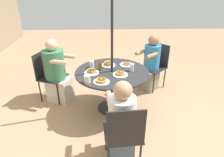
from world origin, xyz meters
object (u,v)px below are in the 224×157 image
object	(u,v)px
diner_east	(151,65)
diner_north	(121,124)
drinking_glass_b	(132,67)
coffee_cup	(87,79)
diner_south	(57,74)
pancake_plate_a	(101,81)
patio_chair_south	(48,73)
patio_table	(112,78)
pancake_plate_d	(127,64)
patio_chair_east	(156,63)
pancake_plate_c	(120,74)
syrup_bottle	(100,66)
drinking_glass_a	(92,64)
pancake_plate_e	(92,72)
pancake_plate_b	(109,64)
patio_chair_north	(124,133)

from	to	relation	value
diner_east	diner_north	bearing A→B (deg)	116.60
diner_east	drinking_glass_b	world-z (taller)	diner_east
diner_north	coffee_cup	xyz separation A→B (m)	(0.66, 0.44, 0.27)
diner_south	pancake_plate_a	world-z (taller)	diner_south
diner_east	patio_chair_south	xyz separation A→B (m)	(-0.29, 1.92, -0.01)
patio_table	pancake_plate_d	world-z (taller)	pancake_plate_d
patio_chair_east	pancake_plate_c	distance (m)	1.24
syrup_bottle	drinking_glass_b	size ratio (longest dim) A/B	1.37
patio_chair_south	patio_table	bearing A→B (deg)	90.00
pancake_plate_c	drinking_glass_a	xyz separation A→B (m)	(0.31, 0.45, 0.04)
patio_chair_south	pancake_plate_d	world-z (taller)	patio_chair_south
diner_south	patio_chair_east	bearing A→B (deg)	122.65
patio_chair_east	drinking_glass_b	xyz separation A→B (m)	(-0.78, 0.59, 0.26)
drinking_glass_a	patio_chair_east	bearing A→B (deg)	-63.30
diner_south	pancake_plate_d	size ratio (longest dim) A/B	4.92
diner_south	pancake_plate_e	size ratio (longest dim) A/B	4.92
diner_south	drinking_glass_a	distance (m)	0.71
diner_north	patio_chair_south	distance (m)	1.88
diner_north	patio_chair_east	distance (m)	2.01
coffee_cup	patio_table	bearing A→B (deg)	-44.32
pancake_plate_b	patio_chair_south	bearing A→B (deg)	81.73
pancake_plate_a	pancake_plate_c	size ratio (longest dim) A/B	1.00
diner_east	pancake_plate_a	size ratio (longest dim) A/B	4.80
pancake_plate_b	pancake_plate_c	bearing A→B (deg)	-155.47
patio_table	pancake_plate_a	distance (m)	0.43
diner_south	drinking_glass_b	distance (m)	1.36
patio_table	patio_chair_south	distance (m)	1.21
patio_chair_north	pancake_plate_b	xyz separation A→B (m)	(1.44, 0.14, 0.23)
diner_south	pancake_plate_c	xyz separation A→B (m)	(-0.48, -1.10, 0.21)
patio_chair_east	patio_chair_north	bearing A→B (deg)	116.62
pancake_plate_c	syrup_bottle	size ratio (longest dim) A/B	1.38
coffee_cup	drinking_glass_a	distance (m)	0.54
patio_chair_north	syrup_bottle	distance (m)	1.34
patio_table	patio_chair_north	distance (m)	1.21
diner_north	drinking_glass_b	distance (m)	1.10
diner_east	coffee_cup	world-z (taller)	diner_east
patio_chair_north	pancake_plate_e	distance (m)	1.24
diner_north	coffee_cup	size ratio (longest dim) A/B	9.23
patio_chair_south	pancake_plate_d	size ratio (longest dim) A/B	3.84
patio_chair_east	pancake_plate_a	bearing A→B (deg)	96.12
patio_chair_north	pancake_plate_b	world-z (taller)	patio_chair_north
pancake_plate_d	pancake_plate_b	bearing A→B (deg)	91.75
coffee_cup	drinking_glass_b	xyz separation A→B (m)	(0.38, -0.68, 0.00)
pancake_plate_b	pancake_plate_d	world-z (taller)	pancake_plate_b
patio_chair_east	drinking_glass_a	bearing A→B (deg)	75.63
syrup_bottle	coffee_cup	world-z (taller)	syrup_bottle
diner_east	pancake_plate_c	bearing A→B (deg)	100.30
patio_chair_east	diner_south	xyz separation A→B (m)	(-0.46, 1.89, 0.01)
diner_south	patio_chair_north	bearing A→B (deg)	53.73
diner_east	drinking_glass_a	bearing A→B (deg)	73.63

